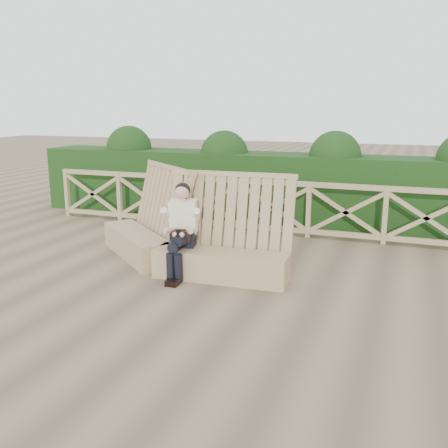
% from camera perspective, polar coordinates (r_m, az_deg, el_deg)
% --- Properties ---
extents(ground, '(60.00, 60.00, 0.00)m').
position_cam_1_polar(ground, '(7.00, -2.16, -7.82)').
color(ground, brown).
rests_on(ground, ground).
extents(bench, '(3.71, 1.92, 1.56)m').
position_cam_1_polar(bench, '(8.04, -5.14, -2.10)').
color(bench, '#927B53').
rests_on(bench, ground).
extents(woman, '(0.49, 0.91, 1.41)m').
position_cam_1_polar(woman, '(7.53, -4.90, -0.37)').
color(woman, black).
rests_on(woman, ground).
extents(guardrail, '(10.10, 0.09, 1.10)m').
position_cam_1_polar(guardrail, '(10.04, 5.62, 1.94)').
color(guardrail, olive).
rests_on(guardrail, ground).
extents(hedge, '(12.00, 1.20, 1.50)m').
position_cam_1_polar(hedge, '(11.15, 7.28, 4.06)').
color(hedge, black).
rests_on(hedge, ground).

